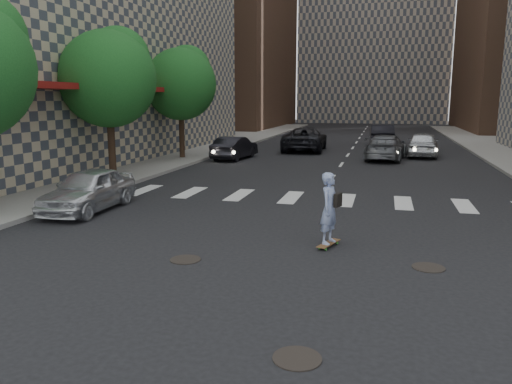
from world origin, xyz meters
TOP-DOWN VIEW (x-y plane):
  - ground at (0.00, 0.00)m, footprint 160.00×160.00m
  - sidewalk_left at (-14.50, 20.00)m, footprint 13.00×80.00m
  - tree_b at (-9.45, 11.14)m, footprint 4.20×4.20m
  - tree_c at (-9.45, 19.14)m, footprint 4.20×4.20m
  - manhole_a at (1.20, -2.50)m, footprint 0.70×0.70m
  - manhole_b at (-2.00, 1.20)m, footprint 0.70×0.70m
  - manhole_c at (3.30, 2.00)m, footprint 0.70×0.70m
  - skateboarder at (1.04, 3.05)m, footprint 0.60×0.96m
  - silver_sedan at (-7.00, 5.20)m, footprint 1.72×4.10m
  - traffic_car_a at (-6.50, 20.00)m, footprint 1.91×4.32m
  - traffic_car_b at (2.37, 22.00)m, footprint 2.68×5.41m
  - traffic_car_c at (-3.15, 26.00)m, footprint 2.91×5.97m
  - traffic_car_d at (4.63, 24.24)m, footprint 2.26×4.80m
  - traffic_car_e at (2.05, 32.00)m, footprint 1.95×5.04m

SIDE VIEW (x-z plane):
  - ground at x=0.00m, z-range 0.00..0.00m
  - manhole_a at x=1.20m, z-range 0.00..0.02m
  - manhole_b at x=-2.00m, z-range 0.00..0.02m
  - manhole_c at x=3.30m, z-range 0.00..0.02m
  - sidewalk_left at x=-14.50m, z-range 0.00..0.15m
  - traffic_car_a at x=-6.50m, z-range 0.00..1.38m
  - silver_sedan at x=-7.00m, z-range 0.00..1.39m
  - traffic_car_b at x=2.37m, z-range 0.00..1.51m
  - traffic_car_d at x=4.63m, z-range 0.00..1.59m
  - traffic_car_c at x=-3.15m, z-range 0.00..1.63m
  - traffic_car_e at x=2.05m, z-range 0.00..1.64m
  - skateboarder at x=1.04m, z-range 0.04..1.90m
  - tree_b at x=-9.45m, z-range 1.35..7.95m
  - tree_c at x=-9.45m, z-range 1.35..7.95m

